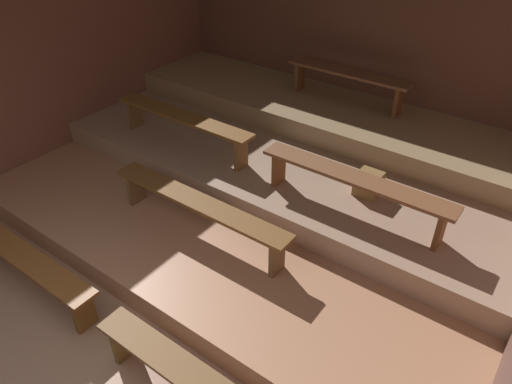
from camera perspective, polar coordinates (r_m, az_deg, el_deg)
ground at (r=5.42m, az=-2.35°, el=-5.12°), size 6.45×6.13×0.08m
wall_back at (r=6.79m, az=12.17°, el=16.59°), size 6.45×0.06×2.78m
wall_left at (r=6.68m, az=-22.98°, el=14.37°), size 0.06×6.13×2.78m
platform_lower at (r=5.70m, az=1.32°, el=-0.64°), size 5.65×4.14×0.27m
platform_middle at (r=6.05m, az=5.23°, el=4.59°), size 5.65×2.72×0.27m
platform_upper at (r=6.48m, az=8.71°, el=9.17°), size 5.65×1.30×0.27m
bench_floor_left at (r=5.04m, az=-25.98°, el=-7.53°), size 1.89×0.26×0.42m
bench_floor_right at (r=3.74m, az=-7.23°, el=-21.94°), size 1.89×0.26×0.42m
bench_lower_center at (r=4.78m, az=-6.94°, el=-1.77°), size 2.15×0.26×0.42m
bench_middle_left at (r=5.84m, az=-8.78°, el=8.44°), size 2.00×0.26×0.42m
bench_middle_right at (r=4.71m, az=11.72°, el=1.04°), size 2.00×0.26×0.42m
bench_upper_center at (r=6.44m, az=10.95°, el=13.32°), size 1.68×0.26×0.42m
wooden_crate_middle at (r=5.13m, az=13.38°, el=0.99°), size 0.25×0.25×0.25m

